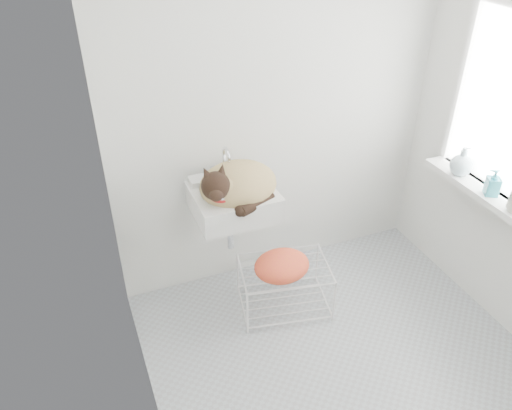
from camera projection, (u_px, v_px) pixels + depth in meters
name	position (u px, v px, depth m)	size (l,w,h in m)	color
floor	(340.00, 357.00, 3.04)	(2.20, 2.00, 0.02)	#A7AFB4
back_wall	(278.00, 103.00, 3.14)	(2.20, 0.02, 2.50)	silver
left_wall	(128.00, 229.00, 2.02)	(0.02, 2.00, 2.50)	silver
windowsill	(482.00, 191.00, 3.06)	(0.16, 0.88, 0.04)	white
sink	(233.00, 191.00, 3.03)	(0.49, 0.43, 0.20)	silver
faucet	(223.00, 157.00, 3.09)	(0.18, 0.13, 0.18)	silver
cat	(236.00, 186.00, 2.99)	(0.51, 0.43, 0.31)	tan
wire_rack	(284.00, 289.00, 3.33)	(0.56, 0.39, 0.34)	silver
towel	(282.00, 271.00, 3.15)	(0.36, 0.25, 0.15)	orange
bottle_b	(490.00, 195.00, 2.99)	(0.07, 0.08, 0.16)	teal
bottle_c	(459.00, 174.00, 3.20)	(0.14, 0.14, 0.18)	silver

